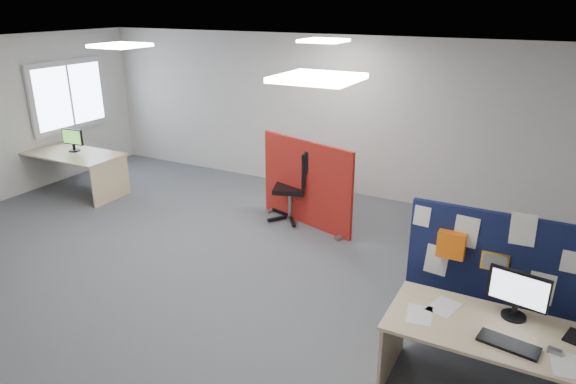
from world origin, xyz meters
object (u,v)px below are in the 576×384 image
at_px(red_divider, 306,184).
at_px(office_chair, 298,180).
at_px(monitor_main, 518,293).
at_px(navy_divider, 501,287).
at_px(second_desk, 75,162).
at_px(main_desk, 503,346).
at_px(monitor_second, 73,139).

distance_m(red_divider, office_chair, 0.21).
relative_size(monitor_main, office_chair, 0.43).
relative_size(navy_divider, second_desk, 1.00).
height_order(navy_divider, monitor_main, navy_divider).
bearing_deg(office_chair, main_desk, -57.92).
xyz_separation_m(red_divider, second_desk, (-4.21, -0.62, -0.08)).
distance_m(second_desk, monitor_second, 0.40).
bearing_deg(navy_divider, monitor_second, 168.90).
relative_size(navy_divider, red_divider, 1.06).
distance_m(monitor_main, second_desk, 7.52).
relative_size(navy_divider, monitor_main, 3.67).
height_order(monitor_main, second_desk, monitor_main).
height_order(red_divider, office_chair, red_divider).
xyz_separation_m(monitor_main, second_desk, (-7.29, 1.79, -0.41)).
bearing_deg(main_desk, monitor_second, 164.29).
xyz_separation_m(main_desk, monitor_second, (-7.32, 2.06, 0.38)).
relative_size(monitor_main, monitor_second, 1.12).
bearing_deg(office_chair, navy_divider, -51.47).
relative_size(navy_divider, office_chair, 1.57).
distance_m(red_divider, second_desk, 4.25).
bearing_deg(monitor_main, main_desk, -88.26).
xyz_separation_m(navy_divider, main_desk, (0.12, -0.65, -0.18)).
bearing_deg(monitor_second, second_desk, -51.21).
height_order(navy_divider, monitor_second, navy_divider).
bearing_deg(red_divider, monitor_second, -155.19).
bearing_deg(office_chair, monitor_main, -55.42).
height_order(navy_divider, red_divider, navy_divider).
bearing_deg(main_desk, red_divider, 139.45).
distance_m(main_desk, office_chair, 4.22).
bearing_deg(navy_divider, main_desk, -79.51).
distance_m(main_desk, monitor_main, 0.45).
xyz_separation_m(main_desk, second_desk, (-7.26, 1.99, -0.00)).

